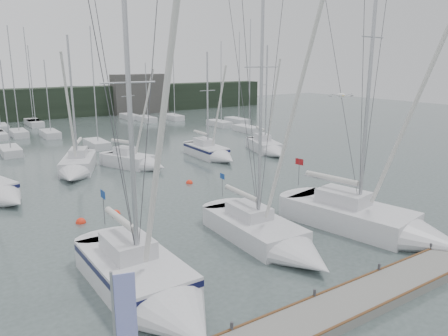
# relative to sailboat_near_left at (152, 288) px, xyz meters

# --- Properties ---
(ground) EXTENTS (160.00, 160.00, 0.00)m
(ground) POSITION_rel_sailboat_near_left_xyz_m (7.32, 0.32, -0.65)
(ground) COLOR #435250
(ground) RESTS_ON ground
(dock) EXTENTS (24.00, 2.00, 0.40)m
(dock) POSITION_rel_sailboat_near_left_xyz_m (7.32, -4.68, -0.45)
(dock) COLOR slate
(dock) RESTS_ON ground
(far_treeline) EXTENTS (90.00, 4.00, 5.00)m
(far_treeline) POSITION_rel_sailboat_near_left_xyz_m (7.32, 62.32, 1.85)
(far_treeline) COLOR black
(far_treeline) RESTS_ON ground
(far_building_right) EXTENTS (10.00, 3.00, 7.00)m
(far_building_right) POSITION_rel_sailboat_near_left_xyz_m (25.32, 60.32, 2.85)
(far_building_right) COLOR #45433F
(far_building_right) RESTS_ON ground
(mast_forest) EXTENTS (50.03, 27.63, 14.66)m
(mast_forest) POSITION_rel_sailboat_near_left_xyz_m (7.60, 44.30, -0.18)
(mast_forest) COLOR silver
(mast_forest) RESTS_ON ground
(sailboat_near_left) EXTENTS (3.32, 9.56, 14.70)m
(sailboat_near_left) POSITION_rel_sailboat_near_left_xyz_m (0.00, 0.00, 0.00)
(sailboat_near_left) COLOR silver
(sailboat_near_left) RESTS_ON ground
(sailboat_near_center) EXTENTS (3.22, 9.39, 15.62)m
(sailboat_near_center) POSITION_rel_sailboat_near_left_xyz_m (7.44, 1.13, -0.13)
(sailboat_near_center) COLOR silver
(sailboat_near_center) RESTS_ON ground
(sailboat_near_right) EXTENTS (5.20, 10.77, 18.07)m
(sailboat_near_right) POSITION_rel_sailboat_near_left_xyz_m (13.63, -0.90, -0.01)
(sailboat_near_right) COLOR silver
(sailboat_near_right) RESTS_ON ground
(sailboat_mid_b) EXTENTS (5.38, 8.11, 12.31)m
(sailboat_mid_b) POSITION_rel_sailboat_near_left_xyz_m (3.14, 22.17, -0.07)
(sailboat_mid_b) COLOR silver
(sailboat_mid_b) RESTS_ON ground
(sailboat_mid_c) EXTENTS (4.71, 6.78, 10.67)m
(sailboat_mid_c) POSITION_rel_sailboat_near_left_xyz_m (8.49, 21.40, -0.11)
(sailboat_mid_c) COLOR silver
(sailboat_mid_c) RESTS_ON ground
(sailboat_mid_d) EXTENTS (2.65, 7.81, 11.05)m
(sailboat_mid_d) POSITION_rel_sailboat_near_left_xyz_m (16.18, 21.03, -0.10)
(sailboat_mid_d) COLOR silver
(sailboat_mid_d) RESTS_ON ground
(sailboat_mid_e) EXTENTS (4.43, 7.71, 11.68)m
(sailboat_mid_e) POSITION_rel_sailboat_near_left_xyz_m (22.36, 19.92, -0.12)
(sailboat_mid_e) COLOR silver
(sailboat_mid_e) RESTS_ON ground
(buoy_a) EXTENTS (0.61, 0.61, 0.61)m
(buoy_a) POSITION_rel_sailboat_near_left_xyz_m (2.43, 10.83, -0.65)
(buoy_a) COLOR red
(buoy_a) RESTS_ON ground
(buoy_b) EXTENTS (0.55, 0.55, 0.55)m
(buoy_b) POSITION_rel_sailboat_near_left_xyz_m (9.86, 14.53, -0.65)
(buoy_b) COLOR red
(buoy_b) RESTS_ON ground
(buoy_c) EXTENTS (0.61, 0.61, 0.61)m
(buoy_c) POSITION_rel_sailboat_near_left_xyz_m (0.18, 10.59, -0.65)
(buoy_c) COLOR red
(buoy_c) RESTS_ON ground
(dock_banner) EXTENTS (0.60, 0.21, 4.04)m
(dock_banner) POSITION_rel_sailboat_near_left_xyz_m (-3.01, -5.04, 2.14)
(dock_banner) COLOR #A1A3A9
(dock_banner) RESTS_ON dock
(seagull) EXTENTS (1.09, 0.59, 0.22)m
(seagull) POSITION_rel_sailboat_near_left_xyz_m (10.16, -0.17, 7.22)
(seagull) COLOR white
(seagull) RESTS_ON ground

